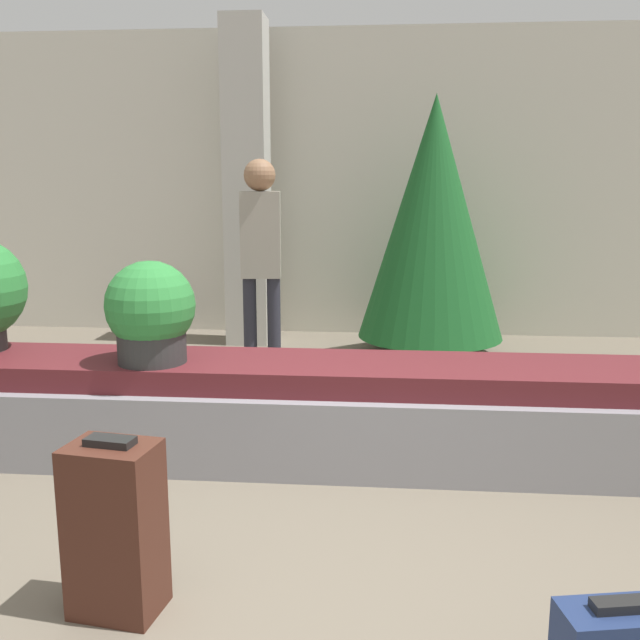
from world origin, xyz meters
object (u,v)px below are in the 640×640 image
traveler_0 (261,249)px  pillar (247,185)px  decorated_tree (433,218)px  suitcase_0 (115,528)px  potted_plant_1 (151,313)px

traveler_0 → pillar: bearing=98.6°
pillar → decorated_tree: pillar is taller
suitcase_0 → traveler_0: 3.34m
traveler_0 → decorated_tree: decorated_tree is taller
suitcase_0 → decorated_tree: decorated_tree is taller
suitcase_0 → traveler_0: (0.02, 3.26, 0.76)m
suitcase_0 → potted_plant_1: 1.65m
potted_plant_1 → traveler_0: size_ratio=0.33×
pillar → suitcase_0: (0.36, -4.70, -1.25)m
pillar → suitcase_0: 4.87m
traveler_0 → decorated_tree: (1.45, 1.04, 0.19)m
pillar → decorated_tree: (1.82, -0.40, -0.30)m
pillar → traveler_0: size_ratio=1.76×
decorated_tree → traveler_0: bearing=-144.2°
potted_plant_1 → decorated_tree: bearing=57.0°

